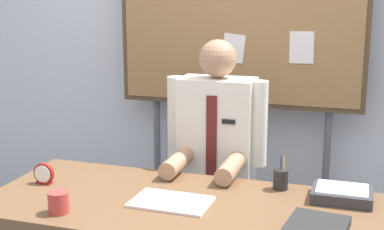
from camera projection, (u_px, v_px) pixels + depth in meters
name	position (u px, v px, depth m)	size (l,w,h in m)	color
back_wall	(246.00, 36.00, 3.46)	(6.40, 0.08, 2.70)	silver
desk	(179.00, 221.00, 2.39)	(1.72, 0.76, 0.73)	brown
person	(216.00, 175.00, 2.97)	(0.55, 0.56, 1.39)	#2D2D33
bulletin_board	(239.00, 11.00, 3.24)	(1.52, 0.09, 2.14)	#4C3823
open_notebook	(171.00, 202.00, 2.36)	(0.34, 0.22, 0.01)	silver
desk_clock	(44.00, 174.00, 2.59)	(0.10, 0.04, 0.10)	maroon
coffee_mug	(58.00, 202.00, 2.25)	(0.09, 0.09, 0.09)	#B23833
pen_holder	(281.00, 179.00, 2.52)	(0.07, 0.07, 0.16)	#262626
paper_tray	(342.00, 194.00, 2.39)	(0.26, 0.20, 0.06)	#333338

